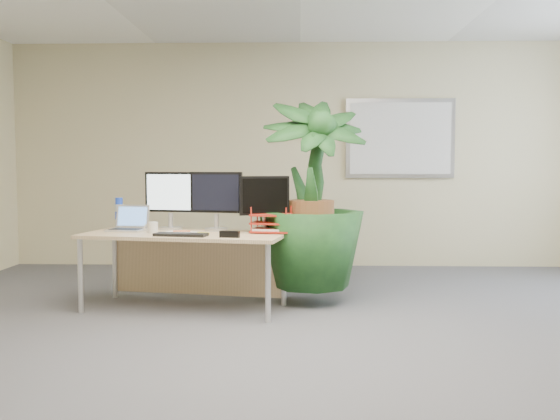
{
  "coord_description": "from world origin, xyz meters",
  "views": [
    {
      "loc": [
        -0.0,
        -3.59,
        1.23
      ],
      "look_at": [
        -0.13,
        0.35,
        0.94
      ],
      "focal_mm": 40.0,
      "sensor_mm": 36.0,
      "label": 1
    }
  ],
  "objects_px": {
    "desk": "(188,247)",
    "laptop": "(129,224)",
    "monitor_left": "(170,197)",
    "floor_plant": "(312,219)",
    "monitor_right": "(216,197)"
  },
  "relations": [
    {
      "from": "desk",
      "to": "laptop",
      "type": "relative_size",
      "value": 5.11
    },
    {
      "from": "monitor_left",
      "to": "desk",
      "type": "bearing_deg",
      "value": -47.85
    },
    {
      "from": "floor_plant",
      "to": "monitor_right",
      "type": "relative_size",
      "value": 2.91
    },
    {
      "from": "desk",
      "to": "floor_plant",
      "type": "height_order",
      "value": "floor_plant"
    },
    {
      "from": "monitor_left",
      "to": "laptop",
      "type": "height_order",
      "value": "monitor_left"
    },
    {
      "from": "desk",
      "to": "floor_plant",
      "type": "relative_size",
      "value": 1.2
    },
    {
      "from": "monitor_left",
      "to": "laptop",
      "type": "relative_size",
      "value": 1.46
    },
    {
      "from": "floor_plant",
      "to": "monitor_left",
      "type": "height_order",
      "value": "floor_plant"
    },
    {
      "from": "monitor_left",
      "to": "laptop",
      "type": "bearing_deg",
      "value": -164.78
    },
    {
      "from": "floor_plant",
      "to": "monitor_left",
      "type": "relative_size",
      "value": 2.91
    },
    {
      "from": "desk",
      "to": "monitor_right",
      "type": "distance_m",
      "value": 0.5
    },
    {
      "from": "desk",
      "to": "laptop",
      "type": "bearing_deg",
      "value": 167.53
    },
    {
      "from": "laptop",
      "to": "desk",
      "type": "bearing_deg",
      "value": -12.47
    },
    {
      "from": "monitor_left",
      "to": "monitor_right",
      "type": "distance_m",
      "value": 0.43
    },
    {
      "from": "laptop",
      "to": "floor_plant",
      "type": "bearing_deg",
      "value": 2.11
    }
  ]
}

